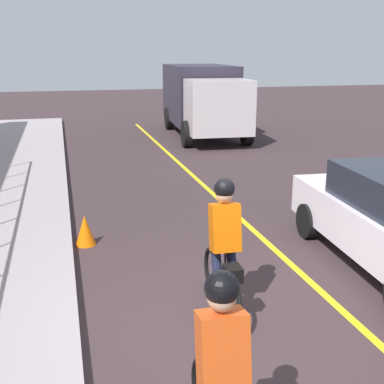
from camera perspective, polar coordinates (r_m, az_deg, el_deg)
The scene contains 6 objects.
ground_plane at distance 6.38m, azimuth 4.16°, elevation -15.33°, with size 80.00×80.00×0.00m, color #3A2B2E.
lane_line_centre at distance 7.01m, azimuth 16.95°, elevation -12.94°, with size 36.00×0.12×0.01m, color yellow.
cyclist_lead at distance 6.26m, azimuth 3.75°, elevation -6.60°, with size 1.71×0.37×1.83m.
cyclist_follow at distance 3.96m, azimuth 3.43°, elevation -21.45°, with size 1.71×0.37×1.83m.
box_truck_background at distance 20.14m, azimuth 1.27°, elevation 11.01°, with size 6.86×2.91×2.78m.
traffic_cone_near at distance 8.89m, azimuth -12.35°, elevation -4.37°, with size 0.36×0.36×0.55m, color orange.
Camera 1 is at (-5.13, 1.84, 3.32)m, focal length 45.77 mm.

